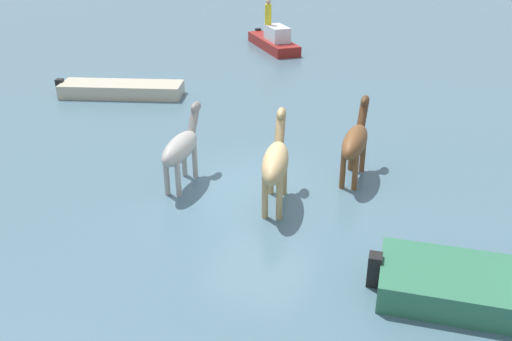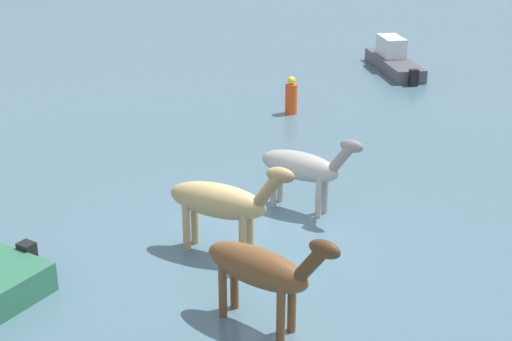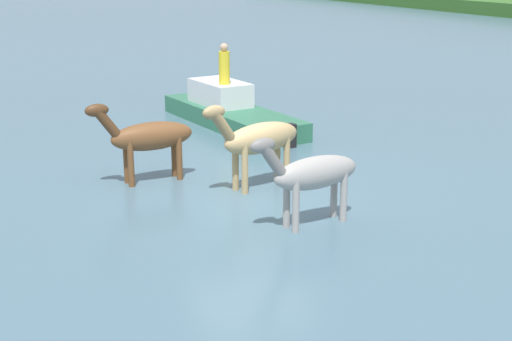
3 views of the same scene
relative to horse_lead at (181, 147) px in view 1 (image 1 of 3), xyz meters
The scene contains 7 objects.
ground_plane 2.18m from the horse_lead, 167.10° to the right, with size 207.37×207.37×0.00m, color #476675.
horse_lead is the anchor object (origin of this frame).
horse_mid_herd 4.30m from the horse_lead, 152.06° to the right, with size 0.68×2.39×1.85m.
horse_rear_stallion 2.48m from the horse_lead, behind, with size 1.08×2.50×1.94m.
boat_skiff_near 14.98m from the horse_lead, 76.88° to the right, with size 3.75×3.91×1.33m.
boat_motor_center 7.88m from the horse_lead, 42.89° to the right, with size 4.63×2.64×0.73m.
person_helmsman_aft 14.95m from the horse_lead, 75.79° to the right, with size 0.32×0.32×1.19m.
Camera 1 is at (-4.64, 10.91, 6.19)m, focal length 38.39 mm.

